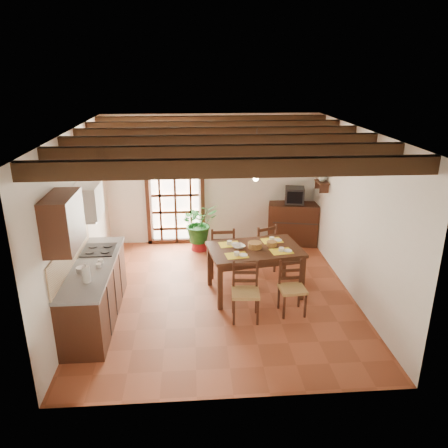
{
  "coord_description": "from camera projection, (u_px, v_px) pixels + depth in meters",
  "views": [
    {
      "loc": [
        -0.43,
        -6.63,
        3.7
      ],
      "look_at": [
        0.1,
        0.4,
        1.15
      ],
      "focal_mm": 35.0,
      "sensor_mm": 36.0,
      "label": 1
    }
  ],
  "objects": [
    {
      "name": "wall_shelf",
      "position": [
        322.0,
        184.0,
        8.65
      ],
      "size": [
        0.2,
        0.42,
        0.2
      ],
      "color": "#361B11",
      "rests_on": "room_shell"
    },
    {
      "name": "table_bowl",
      "position": [
        238.0,
        247.0,
        7.32
      ],
      "size": [
        0.28,
        0.28,
        0.05
      ],
      "primitive_type": "imported",
      "rotation": [
        0.0,
        0.0,
        0.37
      ],
      "color": "white",
      "rests_on": "dining_table"
    },
    {
      "name": "shelf_vase",
      "position": [
        322.0,
        177.0,
        8.6
      ],
      "size": [
        0.15,
        0.15,
        0.15
      ],
      "primitive_type": "imported",
      "color": "#B2BFB2",
      "rests_on": "wall_shelf"
    },
    {
      "name": "ground_plane",
      "position": [
        220.0,
        295.0,
        7.51
      ],
      "size": [
        5.0,
        5.0,
        0.0
      ],
      "primitive_type": "plane",
      "color": "brown"
    },
    {
      "name": "sideboard",
      "position": [
        293.0,
        224.0,
        9.57
      ],
      "size": [
        1.15,
        0.69,
        0.91
      ],
      "primitive_type": "cube",
      "rotation": [
        0.0,
        0.0,
        -0.21
      ],
      "color": "#361B11",
      "rests_on": "ground_plane"
    },
    {
      "name": "kitchen_counter",
      "position": [
        95.0,
        291.0,
        6.65
      ],
      "size": [
        0.64,
        2.25,
        1.38
      ],
      "color": "#361B11",
      "rests_on": "ground_plane"
    },
    {
      "name": "crt_tv",
      "position": [
        295.0,
        195.0,
        9.34
      ],
      "size": [
        0.47,
        0.44,
        0.34
      ],
      "rotation": [
        0.0,
        0.0,
        -0.2
      ],
      "color": "black",
      "rests_on": "sideboard"
    },
    {
      "name": "upper_cabinet",
      "position": [
        63.0,
        222.0,
        5.52
      ],
      "size": [
        0.35,
        0.8,
        0.7
      ],
      "primitive_type": "cube",
      "color": "#361B11",
      "rests_on": "room_shell"
    },
    {
      "name": "range_hood",
      "position": [
        87.0,
        202.0,
        6.73
      ],
      "size": [
        0.38,
        0.6,
        0.54
      ],
      "color": "white",
      "rests_on": "room_shell"
    },
    {
      "name": "fuse_box",
      "position": [
        282.0,
        163.0,
        9.35
      ],
      "size": [
        0.25,
        0.03,
        0.32
      ],
      "primitive_type": "cube",
      "color": "white",
      "rests_on": "room_shell"
    },
    {
      "name": "room_shell",
      "position": [
        220.0,
        193.0,
        6.89
      ],
      "size": [
        4.52,
        5.02,
        2.81
      ],
      "color": "silver",
      "rests_on": "ground_plane"
    },
    {
      "name": "chair_far_right",
      "position": [
        262.0,
        256.0,
        8.31
      ],
      "size": [
        0.57,
        0.56,
        0.97
      ],
      "rotation": [
        0.0,
        0.0,
        3.53
      ],
      "color": "#AC8549",
      "rests_on": "ground_plane"
    },
    {
      "name": "table_setting",
      "position": [
        255.0,
        242.0,
        7.29
      ],
      "size": [
        1.11,
        0.74,
        0.1
      ],
      "rotation": [
        0.0,
        0.0,
        0.15
      ],
      "color": "yellow",
      "rests_on": "dining_table"
    },
    {
      "name": "shelf_flowers",
      "position": [
        323.0,
        167.0,
        8.53
      ],
      "size": [
        0.14,
        0.14,
        0.36
      ],
      "color": "yellow",
      "rests_on": "shelf_vase"
    },
    {
      "name": "potted_plant",
      "position": [
        199.0,
        224.0,
        9.19
      ],
      "size": [
        2.48,
        2.33,
        2.2
      ],
      "primitive_type": "imported",
      "rotation": [
        0.0,
        0.0,
        0.4
      ],
      "color": "#144C19",
      "rests_on": "ground_plane"
    },
    {
      "name": "plant_pot",
      "position": [
        200.0,
        244.0,
        9.35
      ],
      "size": [
        0.37,
        0.37,
        0.23
      ],
      "primitive_type": "cone",
      "color": "maroon",
      "rests_on": "ground_plane"
    },
    {
      "name": "chair_near_left",
      "position": [
        245.0,
        302.0,
        6.72
      ],
      "size": [
        0.45,
        0.43,
        0.91
      ],
      "rotation": [
        0.0,
        0.0,
        -0.07
      ],
      "color": "#AC8549",
      "rests_on": "ground_plane"
    },
    {
      "name": "chair_near_right",
      "position": [
        292.0,
        297.0,
        6.89
      ],
      "size": [
        0.42,
        0.4,
        0.86
      ],
      "rotation": [
        0.0,
        0.0,
        0.07
      ],
      "color": "#AC8549",
      "rests_on": "ground_plane"
    },
    {
      "name": "french_door",
      "position": [
        175.0,
        192.0,
        9.35
      ],
      "size": [
        1.26,
        0.11,
        2.32
      ],
      "color": "white",
      "rests_on": "ground_plane"
    },
    {
      "name": "chair_far_left",
      "position": [
        222.0,
        260.0,
        8.14
      ],
      "size": [
        0.45,
        0.43,
        0.98
      ],
      "rotation": [
        0.0,
        0.0,
        3.14
      ],
      "color": "#AC8549",
      "rests_on": "ground_plane"
    },
    {
      "name": "pendant_lamp",
      "position": [
        256.0,
        174.0,
        7.0
      ],
      "size": [
        0.36,
        0.36,
        0.84
      ],
      "color": "black",
      "rests_on": "room_shell"
    },
    {
      "name": "framed_picture",
      "position": [
        328.0,
        157.0,
        8.47
      ],
      "size": [
        0.03,
        0.32,
        0.32
      ],
      "color": "brown",
      "rests_on": "room_shell"
    },
    {
      "name": "counter_items",
      "position": [
        93.0,
        260.0,
        6.57
      ],
      "size": [
        0.5,
        1.43,
        0.25
      ],
      "color": "black",
      "rests_on": "kitchen_counter"
    },
    {
      "name": "dining_table",
      "position": [
        255.0,
        254.0,
        7.37
      ],
      "size": [
        1.66,
        1.2,
        0.83
      ],
      "rotation": [
        0.0,
        0.0,
        0.15
      ],
      "color": "#3A1F12",
      "rests_on": "ground_plane"
    },
    {
      "name": "ceiling_beams",
      "position": [
        219.0,
        138.0,
        6.6
      ],
      "size": [
        4.5,
        4.34,
        0.2
      ],
      "color": "black",
      "rests_on": "room_shell"
    }
  ]
}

